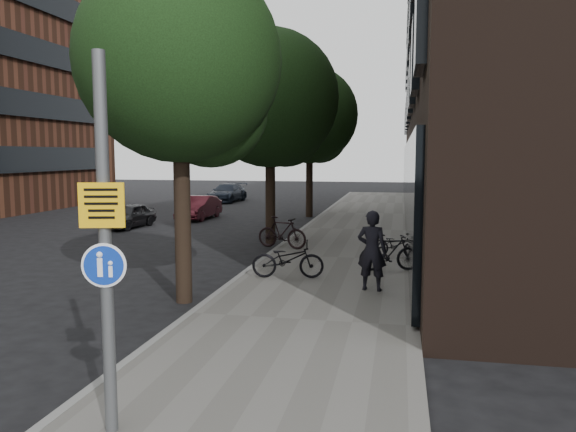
% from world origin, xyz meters
% --- Properties ---
extents(ground, '(120.00, 120.00, 0.00)m').
position_xyz_m(ground, '(0.00, 0.00, 0.00)').
color(ground, black).
rests_on(ground, ground).
extents(sidewalk, '(4.50, 60.00, 0.12)m').
position_xyz_m(sidewalk, '(0.25, 10.00, 0.06)').
color(sidewalk, '#5E5C57').
rests_on(sidewalk, ground).
extents(curb_edge, '(0.15, 60.00, 0.13)m').
position_xyz_m(curb_edge, '(-2.00, 10.00, 0.07)').
color(curb_edge, slate).
rests_on(curb_edge, ground).
extents(building_right_dark_brick, '(12.00, 40.00, 18.00)m').
position_xyz_m(building_right_dark_brick, '(8.50, 22.00, 9.00)').
color(building_right_dark_brick, black).
rests_on(building_right_dark_brick, ground).
extents(street_tree_near, '(4.40, 4.40, 7.50)m').
position_xyz_m(street_tree_near, '(-2.53, 4.64, 5.11)').
color(street_tree_near, black).
rests_on(street_tree_near, ground).
extents(street_tree_mid, '(5.00, 5.00, 7.80)m').
position_xyz_m(street_tree_mid, '(-2.53, 13.14, 5.11)').
color(street_tree_mid, black).
rests_on(street_tree_mid, ground).
extents(street_tree_far, '(5.00, 5.00, 7.80)m').
position_xyz_m(street_tree_far, '(-2.53, 22.14, 5.11)').
color(street_tree_far, black).
rests_on(street_tree_far, ground).
extents(signpost, '(0.49, 0.15, 4.29)m').
position_xyz_m(signpost, '(-1.12, -1.42, 2.29)').
color(signpost, '#595B5E').
rests_on(signpost, sidewalk).
extents(pedestrian, '(0.74, 0.54, 1.88)m').
position_xyz_m(pedestrian, '(1.48, 5.94, 1.06)').
color(pedestrian, black).
rests_on(pedestrian, sidewalk).
extents(parked_bike_facade_near, '(1.62, 1.01, 0.80)m').
position_xyz_m(parked_bike_facade_near, '(2.00, 10.33, 0.52)').
color(parked_bike_facade_near, black).
rests_on(parked_bike_facade_near, sidewalk).
extents(parked_bike_facade_far, '(1.76, 0.90, 1.02)m').
position_xyz_m(parked_bike_facade_far, '(1.85, 8.27, 0.63)').
color(parked_bike_facade_far, black).
rests_on(parked_bike_facade_far, sidewalk).
extents(parked_bike_curb_near, '(1.92, 0.91, 0.97)m').
position_xyz_m(parked_bike_curb_near, '(-0.71, 6.87, 0.60)').
color(parked_bike_curb_near, black).
rests_on(parked_bike_curb_near, sidewalk).
extents(parked_bike_curb_far, '(1.86, 0.93, 1.08)m').
position_xyz_m(parked_bike_curb_far, '(-1.80, 11.28, 0.66)').
color(parked_bike_curb_far, black).
rests_on(parked_bike_curb_far, sidewalk).
extents(parked_car_near, '(1.54, 3.29, 1.09)m').
position_xyz_m(parked_car_near, '(-9.84, 16.01, 0.55)').
color(parked_car_near, black).
rests_on(parked_car_near, ground).
extents(parked_car_mid, '(1.34, 3.57, 1.16)m').
position_xyz_m(parked_car_mid, '(-7.94, 19.88, 0.58)').
color(parked_car_mid, '#531721').
rests_on(parked_car_mid, ground).
extents(parked_car_far, '(2.03, 4.43, 1.26)m').
position_xyz_m(parked_car_far, '(-9.67, 30.09, 0.63)').
color(parked_car_far, '#19202D').
rests_on(parked_car_far, ground).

